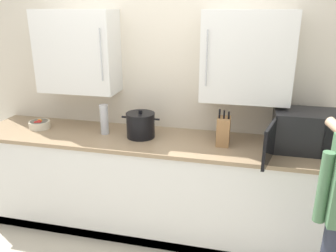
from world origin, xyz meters
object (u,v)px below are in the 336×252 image
at_px(microwave_oven, 301,131).
at_px(knife_block, 223,131).
at_px(fruit_bowl, 39,124).
at_px(stock_pot, 141,125).
at_px(thermos_flask, 104,119).

height_order(microwave_oven, knife_block, microwave_oven).
distance_m(knife_block, fruit_bowl, 1.80).
relative_size(microwave_oven, fruit_bowl, 3.51).
xyz_separation_m(stock_pot, knife_block, (0.75, -0.02, 0.01)).
bearing_deg(thermos_flask, microwave_oven, 0.56).
distance_m(stock_pot, thermos_flask, 0.36).
xyz_separation_m(knife_block, fruit_bowl, (-1.80, 0.02, -0.08)).
xyz_separation_m(microwave_oven, fruit_bowl, (-2.44, -0.02, -0.12)).
xyz_separation_m(knife_block, thermos_flask, (-1.11, 0.02, 0.02)).
height_order(stock_pot, fruit_bowl, stock_pot).
bearing_deg(knife_block, fruit_bowl, 179.44).
xyz_separation_m(microwave_oven, thermos_flask, (-1.74, -0.02, -0.02)).
bearing_deg(fruit_bowl, thermos_flask, 0.06).
height_order(stock_pot, thermos_flask, thermos_flask).
bearing_deg(knife_block, microwave_oven, 3.17).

